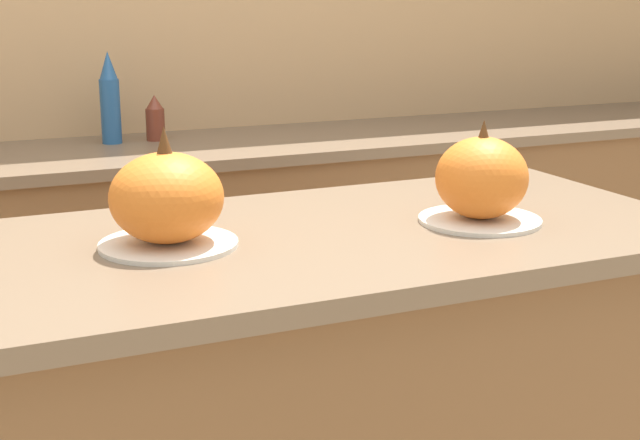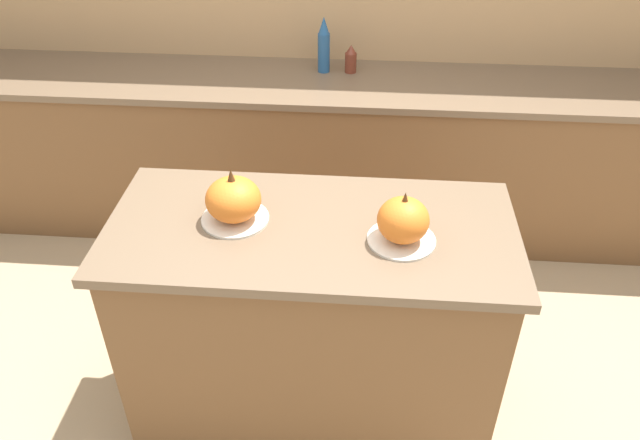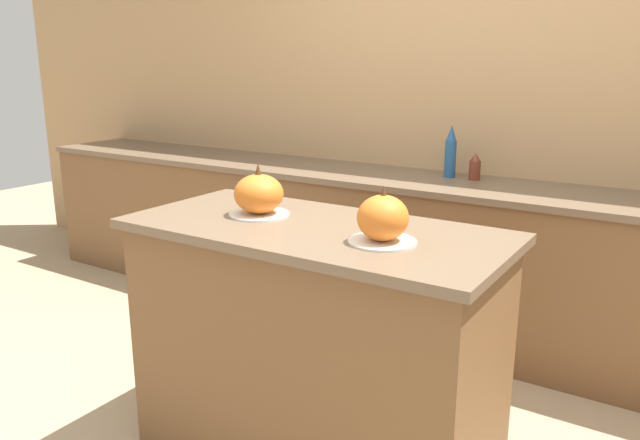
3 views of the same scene
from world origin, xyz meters
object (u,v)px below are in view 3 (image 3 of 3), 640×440
bottle_tall (451,152)px  bottle_short (475,167)px  pumpkin_cake_left (259,195)px  pumpkin_cake_right (383,220)px

bottle_tall → bottle_short: bearing=0.4°
pumpkin_cake_left → bottle_tall: (0.19, 1.46, -0.00)m
pumpkin_cake_right → bottle_short: bearing=98.4°
bottle_short → bottle_tall: bearing=-179.6°
bottle_tall → bottle_short: (0.14, 0.00, -0.07)m
bottle_tall → bottle_short: bottle_tall is taller
pumpkin_cake_left → bottle_short: pumpkin_cake_left is taller
pumpkin_cake_right → bottle_tall: bottle_tall is taller
bottle_short → pumpkin_cake_right: bearing=-81.6°
pumpkin_cake_right → bottle_short: (-0.23, 1.53, -0.07)m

